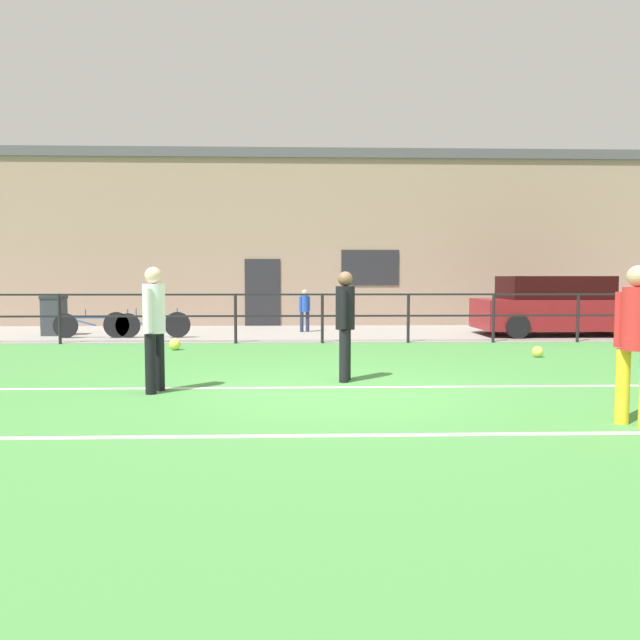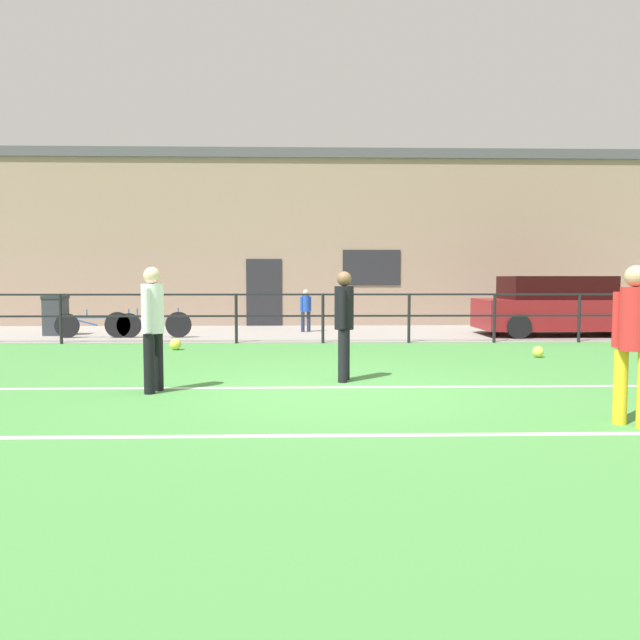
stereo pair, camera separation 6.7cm
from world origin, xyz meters
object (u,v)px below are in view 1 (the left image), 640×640
soccer_ball_match (175,344)px  soccer_ball_spare (538,352)px  parked_car_red (559,307)px  player_goalkeeper (345,319)px  spectator_child (305,308)px  player_winger (636,335)px  bicycle_parked_1 (147,324)px  bicycle_parked_0 (97,325)px  player_striker (154,321)px  trash_bin_0 (54,315)px

soccer_ball_match → soccer_ball_spare: soccer_ball_match is taller
soccer_ball_match → parked_car_red: 9.84m
player_goalkeeper → soccer_ball_match: (-3.28, 3.95, -0.79)m
spectator_child → player_winger: bearing=87.2°
spectator_child → bicycle_parked_1: size_ratio=0.54×
spectator_child → soccer_ball_spare: bearing=109.4°
soccer_ball_match → bicycle_parked_1: size_ratio=0.11×
bicycle_parked_1 → player_goalkeeper: bearing=-55.1°
player_goalkeeper → bicycle_parked_0: size_ratio=0.75×
player_striker → parked_car_red: player_striker is taller
soccer_ball_match → spectator_child: bearing=55.8°
player_striker → soccer_ball_match: (-0.72, 4.75, -0.82)m
player_striker → bicycle_parked_0: player_striker is taller
bicycle_parked_0 → parked_car_red: bearing=2.0°
spectator_child → bicycle_parked_0: size_ratio=0.55×
player_striker → soccer_ball_match: size_ratio=6.88×
bicycle_parked_0 → trash_bin_0: 1.51m
bicycle_parked_0 → bicycle_parked_1: bicycle_parked_1 is taller
spectator_child → trash_bin_0: bearing=-12.0°
bicycle_parked_1 → trash_bin_0: size_ratio=2.09×
player_goalkeeper → player_winger: bearing=56.4°
player_winger → parked_car_red: bearing=125.4°
spectator_child → trash_bin_0: spectator_child is taller
player_winger → soccer_ball_spare: player_winger is taller
player_winger → soccer_ball_match: bearing=-173.6°
bicycle_parked_0 → player_goalkeeper: bearing=-48.3°
soccer_ball_spare → bicycle_parked_0: 10.33m
player_goalkeeper → trash_bin_0: bearing=-123.4°
player_goalkeeper → bicycle_parked_0: bearing=-126.3°
player_striker → spectator_child: bearing=180.0°
player_winger → trash_bin_0: 13.92m
parked_car_red → trash_bin_0: (-13.14, 0.29, -0.21)m
player_goalkeeper → soccer_ball_spare: player_goalkeeper is taller
soccer_ball_match → trash_bin_0: size_ratio=0.23×
player_striker → soccer_ball_spare: player_striker is taller
bicycle_parked_1 → trash_bin_0: trash_bin_0 is taller
soccer_ball_spare → trash_bin_0: bearing=157.3°
player_striker → parked_car_red: (8.67, 7.63, -0.18)m
soccer_ball_spare → bicycle_parked_0: (-9.58, 3.85, 0.24)m
soccer_ball_match → bicycle_parked_1: (-1.20, 2.46, 0.24)m
parked_car_red → trash_bin_0: parked_car_red is taller
parked_car_red → bicycle_parked_0: (-11.82, -0.42, -0.41)m
soccer_ball_spare → parked_car_red: size_ratio=0.05×
player_goalkeeper → player_winger: size_ratio=0.98×
soccer_ball_match → bicycle_parked_1: bearing=115.9°
soccer_ball_spare → spectator_child: spectator_child is taller
parked_car_red → bicycle_parked_0: size_ratio=2.03×
soccer_ball_match → soccer_ball_spare: (7.14, -1.39, -0.01)m
player_goalkeeper → soccer_ball_match: bearing=-128.3°
player_goalkeeper → bicycle_parked_0: 8.61m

